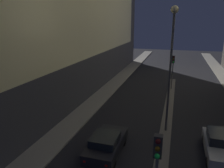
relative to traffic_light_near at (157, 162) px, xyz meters
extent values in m
cube|color=#66605B|center=(0.00, 10.94, -3.15)|extent=(0.87, 28.33, 0.15)
cube|color=#2D2D2D|center=(0.00, 0.03, 0.65)|extent=(0.32, 0.28, 0.90)
sphere|color=#4C0F0F|center=(0.00, -0.15, 0.95)|extent=(0.20, 0.20, 0.20)
sphere|color=#4C380A|center=(0.00, -0.15, 0.65)|extent=(0.20, 0.20, 0.20)
sphere|color=#1EEA4C|center=(0.00, -0.15, 0.35)|extent=(0.20, 0.20, 0.20)
cylinder|color=#4C4C51|center=(0.00, 20.10, -1.44)|extent=(0.12, 0.12, 3.28)
cube|color=#2D2D2D|center=(0.00, 20.10, 0.65)|extent=(0.32, 0.28, 0.90)
sphere|color=#4C0F0F|center=(0.00, 19.92, 0.95)|extent=(0.20, 0.20, 0.20)
sphere|color=#4C380A|center=(0.00, 19.92, 0.65)|extent=(0.20, 0.20, 0.20)
sphere|color=#1EEA4C|center=(0.00, 19.92, 0.35)|extent=(0.20, 0.20, 0.20)
cylinder|color=#4C4C51|center=(0.00, 8.67, 1.31)|extent=(0.16, 0.16, 8.77)
sphere|color=#F9EAB2|center=(0.00, 8.67, 5.85)|extent=(0.53, 0.53, 0.53)
cube|color=black|center=(-3.49, 4.56, -2.56)|extent=(1.85, 4.19, 0.69)
cube|color=black|center=(-3.49, 4.25, -1.98)|extent=(1.57, 1.89, 0.48)
cube|color=red|center=(-4.13, 2.46, -2.53)|extent=(0.14, 0.04, 0.10)
cube|color=red|center=(-2.84, 2.46, -2.53)|extent=(0.14, 0.04, 0.10)
cylinder|color=black|center=(-4.30, 5.86, -2.91)|extent=(0.22, 0.64, 0.64)
cylinder|color=black|center=(-2.67, 5.86, -2.91)|extent=(0.22, 0.64, 0.64)
cylinder|color=black|center=(-4.30, 3.26, -2.91)|extent=(0.22, 0.64, 0.64)
cylinder|color=black|center=(-2.67, 3.26, -2.91)|extent=(0.22, 0.64, 0.64)
cube|color=#B2B2B7|center=(3.49, 6.29, -2.58)|extent=(1.83, 4.14, 0.65)
cube|color=black|center=(3.49, 6.60, -1.97)|extent=(1.56, 1.86, 0.57)
cube|color=red|center=(2.85, 8.36, -2.55)|extent=(0.14, 0.04, 0.10)
cylinder|color=black|center=(2.68, 7.57, -2.91)|extent=(0.22, 0.64, 0.64)
cylinder|color=black|center=(2.68, 5.01, -2.91)|extent=(0.22, 0.64, 0.64)
camera|label=1|loc=(0.42, -7.25, 5.07)|focal=35.00mm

